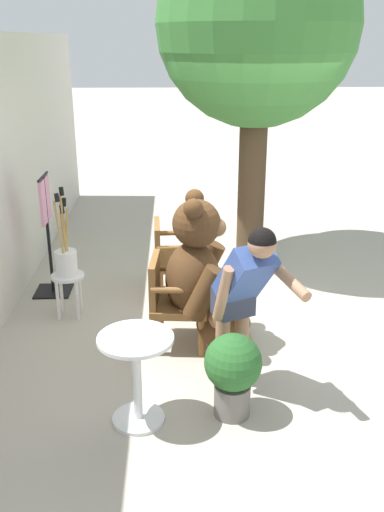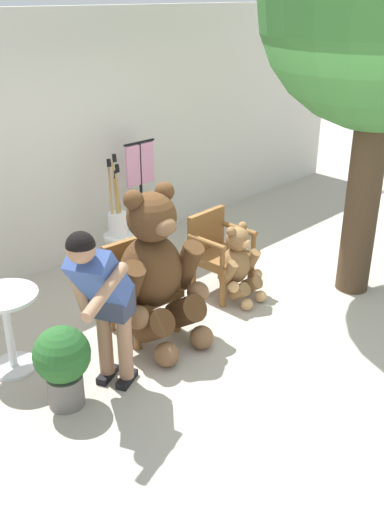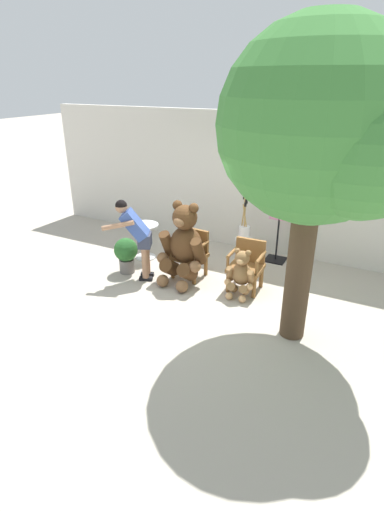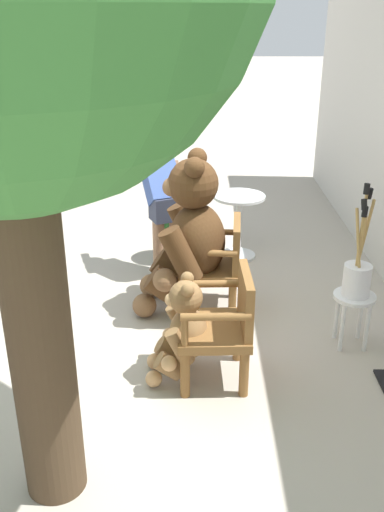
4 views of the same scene
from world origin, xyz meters
TOP-DOWN VIEW (x-y plane):
  - ground_plane at (0.00, 0.00)m, footprint 60.00×60.00m
  - wooden_chair_left at (-0.54, 0.59)m, footprint 0.60×0.56m
  - wooden_chair_right at (0.54, 0.59)m, footprint 0.58×0.54m
  - teddy_bear_large at (-0.55, 0.33)m, footprint 0.88×0.85m
  - teddy_bear_small at (0.54, 0.30)m, footprint 0.50×0.47m
  - person_visitor at (-1.34, 0.04)m, footprint 0.74×0.69m
  - white_stool at (0.08, 1.68)m, footprint 0.34×0.34m
  - brush_bucket at (0.08, 1.68)m, footprint 0.22×0.22m
  - round_side_table at (-1.73, 0.86)m, footprint 0.56×0.56m
  - patio_tree at (1.72, -0.47)m, footprint 2.46×2.34m
  - potted_plant at (-1.67, 0.14)m, footprint 0.44×0.44m
  - clothing_display_stand at (0.67, 1.97)m, footprint 0.44×0.40m

SIDE VIEW (x-z plane):
  - ground_plane at x=0.00m, z-range 0.00..0.00m
  - white_stool at x=0.08m, z-range 0.13..0.59m
  - potted_plant at x=-1.67m, z-range 0.06..0.74m
  - teddy_bear_small at x=0.54m, z-range -0.01..0.82m
  - round_side_table at x=-1.73m, z-range 0.09..0.81m
  - wooden_chair_left at x=-0.54m, z-range 0.03..0.89m
  - wooden_chair_right at x=0.54m, z-range 0.03..0.89m
  - brush_bucket at x=0.08m, z-range 0.19..1.11m
  - teddy_bear_large at x=-0.55m, z-range -0.02..1.45m
  - clothing_display_stand at x=0.67m, z-range 0.04..1.40m
  - person_visitor at x=-1.34m, z-range 0.15..1.63m
  - patio_tree at x=1.72m, z-range 0.79..4.85m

